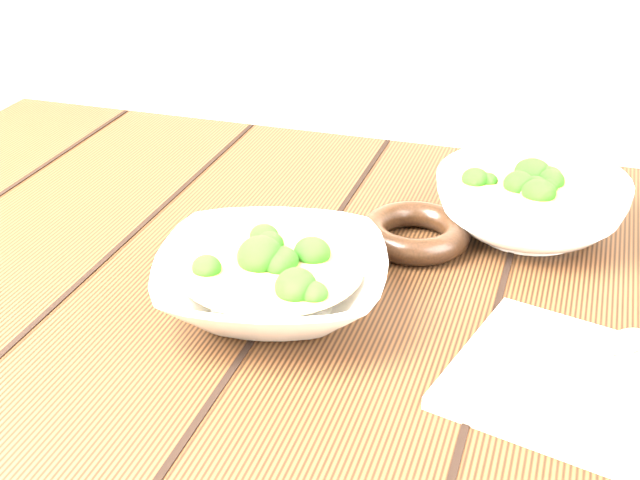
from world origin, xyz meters
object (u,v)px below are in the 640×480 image
table (313,382)px  trivet (415,232)px  napkin (589,389)px  soup_bowl_back (531,202)px  soup_bowl_front (272,279)px

table → trivet: (0.08, 0.11, 0.13)m
trivet → napkin: bearing=-48.1°
soup_bowl_back → trivet: soup_bowl_back is taller
table → soup_bowl_back: (0.19, 0.18, 0.15)m
soup_bowl_back → soup_bowl_front: bearing=-133.0°
table → napkin: 0.31m
soup_bowl_back → napkin: (0.08, -0.28, -0.03)m
table → soup_bowl_front: 0.16m
soup_bowl_back → trivet: bearing=-148.5°
soup_bowl_back → trivet: size_ratio=1.99×
trivet → napkin: size_ratio=0.55×
table → soup_bowl_back: 0.30m
table → soup_bowl_front: bearing=-115.2°
trivet → table: bearing=-125.4°
soup_bowl_front → soup_bowl_back: bearing=47.0°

